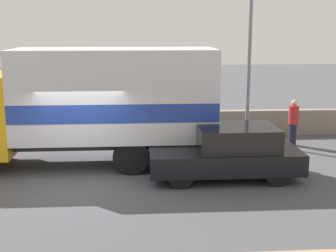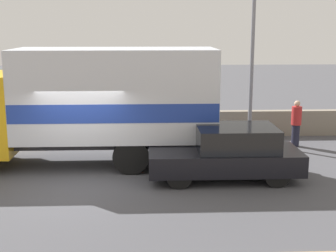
# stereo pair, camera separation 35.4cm
# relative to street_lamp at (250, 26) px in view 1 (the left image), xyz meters

# --- Properties ---
(ground_plane) EXTENTS (80.00, 80.00, 0.00)m
(ground_plane) POSITION_rel_street_lamp_xyz_m (-5.69, -4.36, -4.28)
(ground_plane) COLOR #47474C
(stone_wall_backdrop) EXTENTS (60.00, 0.35, 1.01)m
(stone_wall_backdrop) POSITION_rel_street_lamp_xyz_m (-5.69, 1.20, -3.78)
(stone_wall_backdrop) COLOR gray
(stone_wall_backdrop) RESTS_ON ground_plane
(street_lamp) EXTENTS (0.56, 0.28, 7.45)m
(street_lamp) POSITION_rel_street_lamp_xyz_m (0.00, 0.00, 0.00)
(street_lamp) COLOR slate
(street_lamp) RESTS_ON ground_plane
(box_truck) EXTENTS (8.30, 2.35, 3.62)m
(box_truck) POSITION_rel_street_lamp_xyz_m (-5.59, -2.55, -2.29)
(box_truck) COLOR gold
(box_truck) RESTS_ON ground_plane
(car_hatchback) EXTENTS (4.28, 1.86, 1.52)m
(car_hatchback) POSITION_rel_street_lamp_xyz_m (-1.50, -4.08, -3.52)
(car_hatchback) COLOR black
(car_hatchback) RESTS_ON ground_plane
(pedestrian) EXTENTS (0.36, 0.36, 1.67)m
(pedestrian) POSITION_rel_street_lamp_xyz_m (1.58, -0.53, -3.41)
(pedestrian) COLOR #1E1E2D
(pedestrian) RESTS_ON ground_plane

